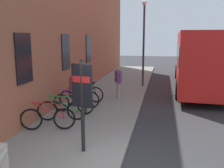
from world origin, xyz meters
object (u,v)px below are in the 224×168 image
at_px(transit_info_sign, 82,92).
at_px(street_lamp, 144,36).
at_px(city_bus, 199,56).
at_px(pedestrian_near_bus, 118,79).
at_px(pedestrian_crossing_street, 77,87).
at_px(bicycle_beside_lamp, 79,98).
at_px(bicycle_under_window, 86,93).
at_px(bicycle_far_end, 48,118).
at_px(bicycle_leaning_wall, 62,110).
at_px(bicycle_mid_rack, 73,103).

distance_m(transit_info_sign, street_lamp, 9.35).
relative_size(city_bus, pedestrian_near_bus, 6.90).
bearing_deg(pedestrian_crossing_street, street_lamp, -19.86).
xyz_separation_m(city_bus, pedestrian_crossing_street, (-6.64, 5.43, -0.79)).
relative_size(bicycle_beside_lamp, bicycle_under_window, 1.00).
distance_m(bicycle_far_end, bicycle_leaning_wall, 0.97).
bearing_deg(bicycle_far_end, city_bus, -32.96).
xyz_separation_m(bicycle_mid_rack, pedestrian_crossing_street, (0.21, -0.08, 0.62)).
bearing_deg(bicycle_far_end, pedestrian_near_bus, -16.80).
bearing_deg(bicycle_mid_rack, pedestrian_near_bus, -24.22).
xyz_separation_m(city_bus, pedestrian_near_bus, (-4.02, 4.24, -0.86)).
bearing_deg(bicycle_mid_rack, bicycle_leaning_wall, 175.56).
bearing_deg(bicycle_far_end, bicycle_under_window, -1.39).
xyz_separation_m(bicycle_beside_lamp, city_bus, (6.07, -5.54, 1.41)).
bearing_deg(bicycle_leaning_wall, bicycle_mid_rack, -4.44).
bearing_deg(street_lamp, bicycle_mid_rack, 160.08).
relative_size(bicycle_mid_rack, street_lamp, 0.35).
distance_m(city_bus, pedestrian_crossing_street, 8.62).
bearing_deg(bicycle_leaning_wall, pedestrian_near_bus, -19.74).
distance_m(bicycle_mid_rack, pedestrian_near_bus, 3.16).
height_order(pedestrian_near_bus, street_lamp, street_lamp).
bearing_deg(transit_info_sign, bicycle_mid_rack, 24.81).
xyz_separation_m(transit_info_sign, street_lamp, (9.21, -0.79, 1.40)).
distance_m(bicycle_far_end, pedestrian_near_bus, 4.96).
bearing_deg(pedestrian_crossing_street, transit_info_sign, -157.85).
distance_m(bicycle_leaning_wall, transit_info_sign, 2.91).
bearing_deg(transit_info_sign, bicycle_under_window, 16.96).
xyz_separation_m(bicycle_beside_lamp, street_lamp, (5.33, -2.24, 2.61)).
distance_m(bicycle_under_window, transit_info_sign, 5.25).
distance_m(bicycle_mid_rack, city_bus, 8.91).
xyz_separation_m(bicycle_far_end, bicycle_under_window, (3.68, -0.09, 0.00)).
distance_m(bicycle_under_window, pedestrian_crossing_street, 1.71).
xyz_separation_m(bicycle_mid_rack, pedestrian_near_bus, (2.84, -1.28, 0.55)).
relative_size(bicycle_mid_rack, pedestrian_crossing_street, 1.06).
bearing_deg(city_bus, bicycle_far_end, 147.04).
xyz_separation_m(city_bus, street_lamp, (-0.74, 3.30, 1.20)).
height_order(bicycle_beside_lamp, street_lamp, street_lamp).
bearing_deg(bicycle_under_window, bicycle_far_end, 178.61).
relative_size(bicycle_leaning_wall, street_lamp, 0.34).
xyz_separation_m(pedestrian_crossing_street, street_lamp, (5.90, -2.13, 1.99)).
height_order(city_bus, pedestrian_near_bus, city_bus).
distance_m(bicycle_beside_lamp, pedestrian_crossing_street, 0.86).
bearing_deg(pedestrian_crossing_street, bicycle_leaning_wall, 172.19).
bearing_deg(city_bus, street_lamp, 102.60).
relative_size(bicycle_far_end, city_bus, 0.16).
bearing_deg(bicycle_leaning_wall, bicycle_under_window, -0.23).
height_order(bicycle_leaning_wall, street_lamp, street_lamp).
bearing_deg(bicycle_far_end, pedestrian_crossing_street, -6.36).
bearing_deg(bicycle_beside_lamp, bicycle_leaning_wall, 178.43).
distance_m(bicycle_beside_lamp, pedestrian_near_bus, 2.49).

